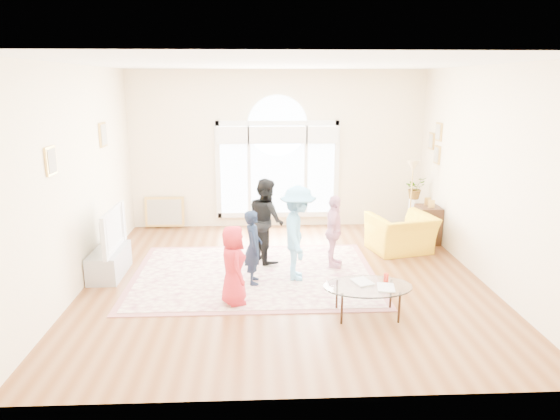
{
  "coord_description": "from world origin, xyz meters",
  "views": [
    {
      "loc": [
        -0.41,
        -7.17,
        2.95
      ],
      "look_at": [
        -0.07,
        0.3,
        1.03
      ],
      "focal_mm": 32.0,
      "sensor_mm": 36.0,
      "label": 1
    }
  ],
  "objects_px": {
    "television": "(107,229)",
    "armchair": "(401,233)",
    "tv_console": "(109,262)",
    "coffee_table": "(368,287)",
    "area_rug": "(254,274)"
  },
  "relations": [
    {
      "from": "television",
      "to": "armchair",
      "type": "xyz_separation_m",
      "value": [
        4.87,
        0.91,
        -0.41
      ]
    },
    {
      "from": "television",
      "to": "armchair",
      "type": "bearing_deg",
      "value": 10.55
    },
    {
      "from": "tv_console",
      "to": "coffee_table",
      "type": "xyz_separation_m",
      "value": [
        3.74,
        -1.59,
        0.19
      ]
    },
    {
      "from": "tv_console",
      "to": "armchair",
      "type": "relative_size",
      "value": 0.96
    },
    {
      "from": "armchair",
      "to": "television",
      "type": "bearing_deg",
      "value": -3.79
    },
    {
      "from": "tv_console",
      "to": "coffee_table",
      "type": "relative_size",
      "value": 0.88
    },
    {
      "from": "area_rug",
      "to": "tv_console",
      "type": "relative_size",
      "value": 3.6
    },
    {
      "from": "area_rug",
      "to": "tv_console",
      "type": "bearing_deg",
      "value": 177.37
    },
    {
      "from": "area_rug",
      "to": "tv_console",
      "type": "distance_m",
      "value": 2.28
    },
    {
      "from": "area_rug",
      "to": "armchair",
      "type": "distance_m",
      "value": 2.82
    },
    {
      "from": "area_rug",
      "to": "coffee_table",
      "type": "distance_m",
      "value": 2.12
    },
    {
      "from": "coffee_table",
      "to": "armchair",
      "type": "xyz_separation_m",
      "value": [
        1.14,
        2.5,
        -0.06
      ]
    },
    {
      "from": "tv_console",
      "to": "television",
      "type": "distance_m",
      "value": 0.54
    },
    {
      "from": "television",
      "to": "coffee_table",
      "type": "relative_size",
      "value": 1.0
    },
    {
      "from": "area_rug",
      "to": "television",
      "type": "xyz_separation_m",
      "value": [
        -2.26,
        0.1,
        0.74
      ]
    }
  ]
}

